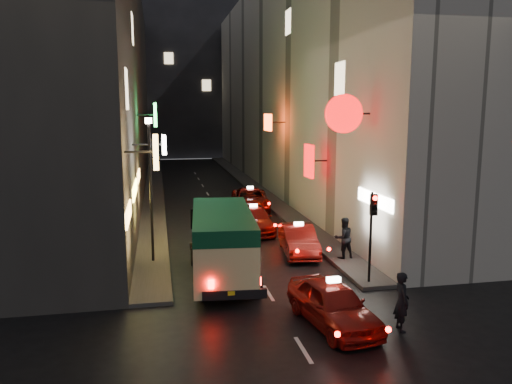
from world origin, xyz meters
TOP-DOWN VIEW (x-y plane):
  - building_left at (-8.00, 33.99)m, footprint 7.53×52.00m
  - building_right at (8.00, 33.99)m, footprint 7.97×52.00m
  - building_far at (0.00, 66.00)m, footprint 30.00×10.00m
  - sidewalk_left at (-4.25, 34.00)m, footprint 1.50×52.00m
  - sidewalk_right at (4.25, 34.00)m, footprint 1.50×52.00m
  - minibus at (-1.47, 10.34)m, footprint 2.76×6.60m
  - taxi_near at (1.37, 5.41)m, footprint 2.87×5.41m
  - taxi_second at (2.50, 13.22)m, footprint 2.58×5.17m
  - taxi_third at (1.27, 18.02)m, footprint 2.16×5.03m
  - taxi_far at (2.17, 23.85)m, footprint 2.77×5.54m
  - pedestrian_crossing at (3.30, 4.65)m, footprint 0.50×0.72m
  - pedestrian_sidewalk at (4.14, 11.72)m, footprint 0.85×0.60m
  - traffic_light at (4.00, 8.47)m, footprint 0.26×0.43m
  - lamp_post at (-4.20, 13.00)m, footprint 0.28×0.28m

SIDE VIEW (x-z plane):
  - sidewalk_left at x=-4.25m, z-range 0.00..0.15m
  - sidewalk_right at x=4.25m, z-range 0.00..0.15m
  - taxi_second at x=2.50m, z-range -0.08..1.67m
  - taxi_third at x=1.27m, z-range -0.08..1.67m
  - taxi_near at x=1.37m, z-range -0.08..1.72m
  - taxi_far at x=2.17m, z-range -0.08..1.78m
  - pedestrian_crossing at x=3.30m, z-range 0.00..2.10m
  - pedestrian_sidewalk at x=4.14m, z-range 0.15..2.24m
  - minibus at x=-1.47m, z-range 0.36..3.14m
  - traffic_light at x=4.00m, z-range 0.94..4.44m
  - lamp_post at x=-4.20m, z-range 0.61..6.84m
  - building_left at x=-8.00m, z-range 0.00..18.00m
  - building_right at x=8.00m, z-range 0.00..18.00m
  - building_far at x=0.00m, z-range 0.00..22.00m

